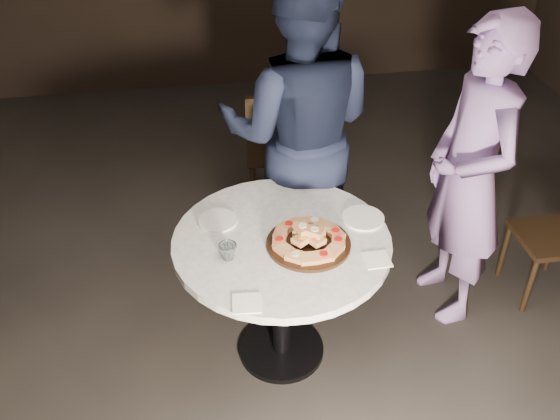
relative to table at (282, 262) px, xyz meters
name	(u,v)px	position (x,y,z in m)	size (l,w,h in m)	color
floor	(302,353)	(0.11, -0.04, -0.63)	(7.00, 7.00, 0.00)	black
table	(282,262)	(0.00, 0.00, 0.00)	(1.30, 1.30, 0.77)	black
serving_board	(308,244)	(0.11, -0.07, 0.15)	(0.39, 0.39, 0.02)	black
focaccia_pile	(309,237)	(0.12, -0.06, 0.19)	(0.35, 0.34, 0.09)	#C1804B
plate_left	(218,220)	(-0.28, 0.18, 0.15)	(0.19, 0.19, 0.01)	white
plate_right	(363,218)	(0.42, 0.09, 0.15)	(0.21, 0.21, 0.01)	white
water_glass	(228,251)	(-0.26, -0.10, 0.18)	(0.08, 0.08, 0.08)	silver
napkin_near	(247,303)	(-0.21, -0.40, 0.15)	(0.12, 0.12, 0.01)	white
napkin_far	(377,260)	(0.40, -0.22, 0.15)	(0.11, 0.11, 0.01)	white
chair_far	(281,145)	(0.20, 1.24, -0.08)	(0.50, 0.51, 0.96)	black
diner_navy	(298,132)	(0.21, 0.71, 0.31)	(0.91, 0.71, 1.87)	#141A31
diner_teal	(470,178)	(1.01, 0.24, 0.23)	(0.62, 0.41, 1.71)	#7D64A2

